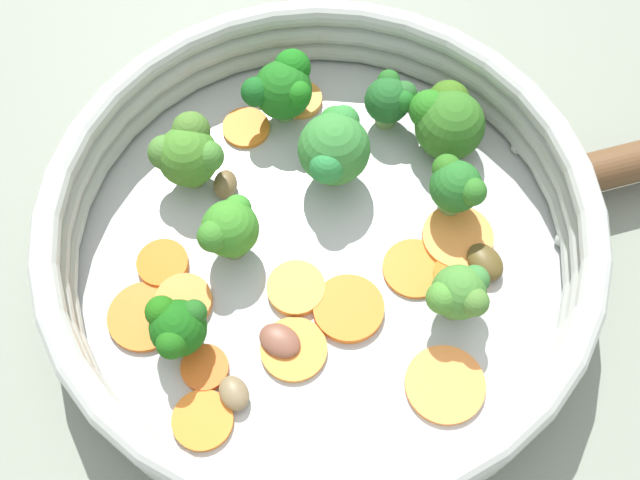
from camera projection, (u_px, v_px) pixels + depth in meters
The scene contains 32 objects.
ground_plane at pixel (320, 260), 0.49m from camera, with size 4.00×4.00×0.00m, color gray.
skillet at pixel (320, 255), 0.48m from camera, with size 0.32×0.32×0.01m, color #B2B5B7.
skillet_rim_wall at pixel (320, 232), 0.45m from camera, with size 0.34×0.34×0.05m.
skillet_rivet_left at pixel (562, 240), 0.47m from camera, with size 0.01×0.01×0.01m, color #B1B9B2.
skillet_rivet_right at pixel (517, 148), 0.50m from camera, with size 0.01×0.01×0.01m, color #B5B8B5.
carrot_slice_0 at pixel (203, 420), 0.42m from camera, with size 0.04×0.04×0.00m, color orange.
carrot_slice_1 at pixel (461, 275), 0.46m from camera, with size 0.03×0.03×0.00m, color orange.
carrot_slice_2 at pixel (414, 268), 0.47m from camera, with size 0.04×0.04×0.00m, color orange.
carrot_slice_3 at pixel (301, 100), 0.52m from camera, with size 0.03×0.03×0.01m, color orange.
carrot_slice_4 at pixel (246, 128), 0.52m from camera, with size 0.03×0.03×0.00m, color orange.
carrot_slice_5 at pixel (294, 349), 0.44m from camera, with size 0.04×0.04×0.00m, color orange.
carrot_slice_6 at pixel (296, 288), 0.46m from camera, with size 0.04×0.04×0.01m, color #F69A38.
carrot_slice_7 at pixel (183, 299), 0.46m from camera, with size 0.03×0.03×0.01m, color orange.
carrot_slice_8 at pixel (457, 237), 0.48m from camera, with size 0.05×0.05×0.01m, color #F9913F.
carrot_slice_9 at pixel (445, 385), 0.43m from camera, with size 0.05×0.05×0.00m, color #F98B3F.
carrot_slice_10 at pixel (205, 368), 0.44m from camera, with size 0.03×0.03×0.00m, color orange.
carrot_slice_11 at pixel (145, 318), 0.45m from camera, with size 0.04×0.04×0.00m, color orange.
carrot_slice_12 at pixel (163, 264), 0.47m from camera, with size 0.03×0.03×0.01m, color orange.
carrot_slice_13 at pixel (352, 307), 0.45m from camera, with size 0.04×0.04×0.01m, color orange.
broccoli_floret_0 at pixel (284, 87), 0.49m from camera, with size 0.05×0.04×0.05m.
broccoli_floret_1 at pixel (447, 120), 0.49m from camera, with size 0.05×0.05×0.05m.
broccoli_floret_2 at pixel (177, 327), 0.42m from camera, with size 0.04×0.04×0.04m.
broccoli_floret_3 at pixel (188, 153), 0.47m from camera, with size 0.04×0.04×0.05m.
broccoli_floret_4 at pixel (334, 147), 0.47m from camera, with size 0.05×0.05×0.06m.
broccoli_floret_5 at pixel (229, 229), 0.45m from camera, with size 0.04×0.04×0.05m.
broccoli_floret_6 at pixel (459, 293), 0.43m from camera, with size 0.04×0.04×0.04m.
broccoli_floret_7 at pixel (391, 99), 0.50m from camera, with size 0.04×0.03×0.04m.
broccoli_floret_8 at pixel (456, 186), 0.46m from camera, with size 0.03×0.04×0.05m.
mushroom_piece_0 at pixel (485, 262), 0.46m from camera, with size 0.03×0.02×0.01m, color brown.
mushroom_piece_1 at pixel (225, 184), 0.49m from camera, with size 0.02×0.02×0.01m, color brown.
mushroom_piece_2 at pixel (234, 393), 0.43m from camera, with size 0.02×0.02×0.01m, color olive.
mushroom_piece_3 at pixel (280, 341), 0.44m from camera, with size 0.03×0.02×0.01m, color brown.
Camera 1 is at (0.08, 0.19, 0.44)m, focal length 42.00 mm.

